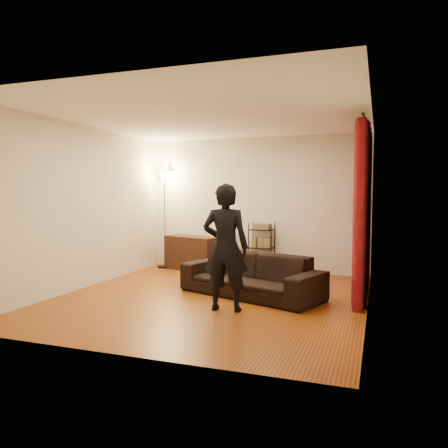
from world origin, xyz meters
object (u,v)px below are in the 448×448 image
at_px(sofa, 251,275).
at_px(floor_lamp, 165,217).
at_px(storage_boxes, 225,250).
at_px(person, 225,247).
at_px(media_cabinet, 192,253).
at_px(wire_shelf, 262,248).

relative_size(sofa, floor_lamp, 1.03).
relative_size(sofa, storage_boxes, 2.66).
relative_size(person, storage_boxes, 2.05).
bearing_deg(person, media_cabinet, -65.14).
bearing_deg(person, wire_shelf, -91.94).
bearing_deg(storage_boxes, sofa, -60.55).
height_order(sofa, media_cabinet, media_cabinet).
bearing_deg(wire_shelf, storage_boxes, 167.20).
relative_size(person, floor_lamp, 0.80).
height_order(sofa, storage_boxes, storage_boxes).
height_order(person, storage_boxes, person).
distance_m(wire_shelf, floor_lamp, 2.18).
bearing_deg(wire_shelf, media_cabinet, 175.52).
distance_m(storage_boxes, wire_shelf, 0.79).
bearing_deg(wire_shelf, sofa, -90.36).
bearing_deg(sofa, media_cabinet, 154.61).
bearing_deg(floor_lamp, person, -49.96).
height_order(media_cabinet, wire_shelf, wire_shelf).
bearing_deg(sofa, floor_lamp, 162.52).
bearing_deg(storage_boxes, person, -70.37).
distance_m(person, floor_lamp, 3.66).
bearing_deg(sofa, storage_boxes, 139.64).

